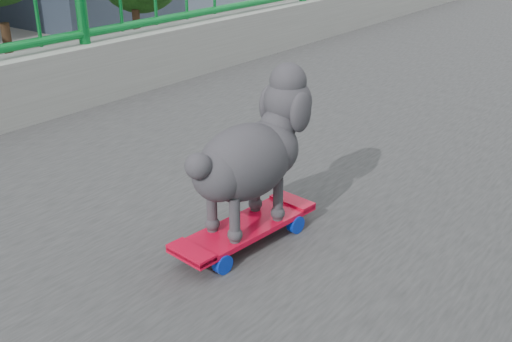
{
  "coord_description": "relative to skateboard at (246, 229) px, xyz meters",
  "views": [
    {
      "loc": [
        1.13,
        4.12,
        7.91
      ],
      "look_at": [
        0.16,
        5.38,
        7.22
      ],
      "focal_mm": 42.0,
      "sensor_mm": 36.0,
      "label": 1
    }
  ],
  "objects": [
    {
      "name": "skateboard",
      "position": [
        0.0,
        0.0,
        0.0
      ],
      "size": [
        0.19,
        0.5,
        0.06
      ],
      "rotation": [
        0.0,
        0.0,
        -0.1
      ],
      "color": "red",
      "rests_on": "footbridge"
    },
    {
      "name": "car_0",
      "position": [
        -6.16,
        8.79,
        -6.28
      ],
      "size": [
        1.81,
        4.5,
        1.53
      ],
      "primitive_type": "imported",
      "color": "black",
      "rests_on": "ground"
    },
    {
      "name": "poodle",
      "position": [
        0.0,
        0.03,
        0.24
      ],
      "size": [
        0.24,
        0.49,
        0.41
      ],
      "rotation": [
        0.0,
        0.0,
        -0.1
      ],
      "color": "#2A282D",
      "rests_on": "skateboard"
    },
    {
      "name": "car_1",
      "position": [
        -9.36,
        8.52,
        -6.39
      ],
      "size": [
        1.39,
        3.99,
        1.31
      ],
      "primitive_type": "imported",
      "color": "#AF0E07",
      "rests_on": "ground"
    }
  ]
}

